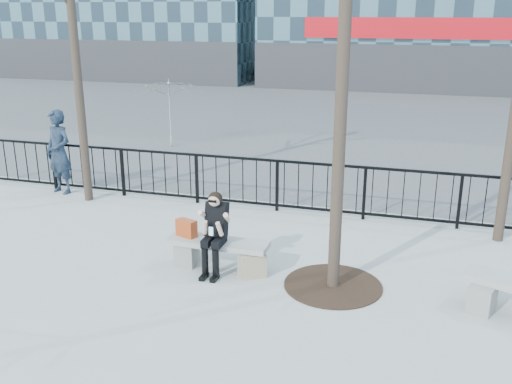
# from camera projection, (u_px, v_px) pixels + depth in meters

# --- Properties ---
(ground) EXTENTS (120.00, 120.00, 0.00)m
(ground) POSITION_uv_depth(u_px,v_px,m) (219.00, 268.00, 9.33)
(ground) COLOR #9C9C97
(ground) RESTS_ON ground
(street_surface) EXTENTS (60.00, 23.00, 0.01)m
(street_surface) POSITION_uv_depth(u_px,v_px,m) (347.00, 115.00, 23.02)
(street_surface) COLOR #474747
(street_surface) RESTS_ON ground
(railing) EXTENTS (14.00, 0.06, 1.10)m
(railing) POSITION_uv_depth(u_px,v_px,m) (268.00, 185.00, 11.90)
(railing) COLOR black
(railing) RESTS_ON ground
(tree_grate) EXTENTS (1.50, 1.50, 0.02)m
(tree_grate) POSITION_uv_depth(u_px,v_px,m) (333.00, 285.00, 8.72)
(tree_grate) COLOR black
(tree_grate) RESTS_ON ground
(bench_main) EXTENTS (1.65, 0.46, 0.49)m
(bench_main) POSITION_uv_depth(u_px,v_px,m) (218.00, 251.00, 9.24)
(bench_main) COLOR slate
(bench_main) RESTS_ON ground
(seated_woman) EXTENTS (0.50, 0.64, 1.34)m
(seated_woman) POSITION_uv_depth(u_px,v_px,m) (214.00, 233.00, 8.98)
(seated_woman) COLOR black
(seated_woman) RESTS_ON ground
(handbag) EXTENTS (0.38, 0.27, 0.28)m
(handbag) POSITION_uv_depth(u_px,v_px,m) (186.00, 228.00, 9.31)
(handbag) COLOR #A53814
(handbag) RESTS_ON bench_main
(shopping_bag) EXTENTS (0.42, 0.34, 0.38)m
(shopping_bag) POSITION_uv_depth(u_px,v_px,m) (254.00, 266.00, 8.94)
(shopping_bag) COLOR tan
(shopping_bag) RESTS_ON ground
(standing_man) EXTENTS (0.80, 0.63, 1.92)m
(standing_man) POSITION_uv_depth(u_px,v_px,m) (59.00, 152.00, 12.93)
(standing_man) COLOR black
(standing_man) RESTS_ON ground
(vendor_umbrella) EXTENTS (2.45, 2.49, 2.08)m
(vendor_umbrella) POSITION_uv_depth(u_px,v_px,m) (169.00, 114.00, 17.27)
(vendor_umbrella) COLOR yellow
(vendor_umbrella) RESTS_ON ground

